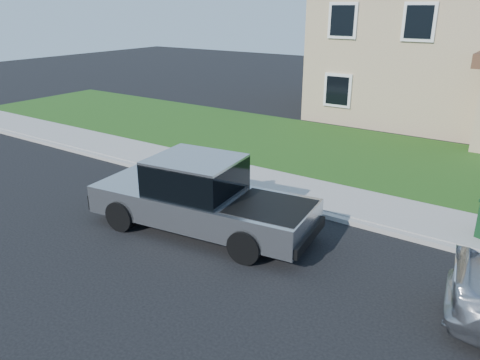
{
  "coord_description": "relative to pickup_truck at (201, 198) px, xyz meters",
  "views": [
    {
      "loc": [
        6.15,
        -7.56,
        5.23
      ],
      "look_at": [
        0.08,
        1.3,
        1.2
      ],
      "focal_mm": 35.0,
      "sensor_mm": 36.0,
      "label": 1
    }
  ],
  "objects": [
    {
      "name": "woman",
      "position": [
        -0.47,
        1.26,
        -0.08
      ],
      "size": [
        0.64,
        0.52,
        1.66
      ],
      "rotation": [
        0.0,
        0.0,
        3.46
      ],
      "color": "#E89F7F",
      "rests_on": "ground"
    },
    {
      "name": "sidewalk",
      "position": [
        1.53,
        3.51,
        -0.79
      ],
      "size": [
        40.0,
        2.0,
        0.15
      ],
      "primitive_type": "cube",
      "color": "gray",
      "rests_on": "ground"
    },
    {
      "name": "ground",
      "position": [
        0.53,
        -0.49,
        -0.86
      ],
      "size": [
        80.0,
        80.0,
        0.0
      ],
      "primitive_type": "plane",
      "color": "black",
      "rests_on": "ground"
    },
    {
      "name": "curb",
      "position": [
        1.53,
        2.41,
        -0.8
      ],
      "size": [
        40.0,
        0.2,
        0.12
      ],
      "primitive_type": "cube",
      "color": "gray",
      "rests_on": "ground"
    },
    {
      "name": "pickup_truck",
      "position": [
        0.0,
        0.0,
        0.0
      ],
      "size": [
        5.83,
        2.58,
        1.85
      ],
      "rotation": [
        0.0,
        0.0,
        0.12
      ],
      "color": "black",
      "rests_on": "ground"
    },
    {
      "name": "lawn",
      "position": [
        1.53,
        8.01,
        -0.81
      ],
      "size": [
        40.0,
        7.0,
        0.1
      ],
      "primitive_type": "cube",
      "color": "#164213",
      "rests_on": "ground"
    },
    {
      "name": "house",
      "position": [
        1.84,
        15.89,
        2.3
      ],
      "size": [
        14.0,
        11.3,
        6.85
      ],
      "color": "tan",
      "rests_on": "ground"
    }
  ]
}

